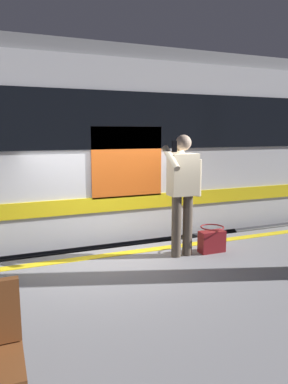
{
  "coord_description": "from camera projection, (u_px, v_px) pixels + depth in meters",
  "views": [
    {
      "loc": [
        1.55,
        5.15,
        2.75
      ],
      "look_at": [
        -0.42,
        0.3,
        1.89
      ],
      "focal_mm": 33.81,
      "sensor_mm": 36.0,
      "label": 1
    }
  ],
  "objects": [
    {
      "name": "ground_plane",
      "position": [
        112.0,
        308.0,
        5.73
      ],
      "size": [
        23.45,
        23.45,
        0.0
      ],
      "primitive_type": "plane",
      "color": "#3D3D3F"
    },
    {
      "name": "platform",
      "position": [
        165.0,
        345.0,
        3.88
      ],
      "size": [
        15.23,
        3.89,
        0.99
      ],
      "primitive_type": "cube",
      "color": "gray",
      "rests_on": "ground"
    },
    {
      "name": "safety_line",
      "position": [
        117.0,
        254.0,
        5.3
      ],
      "size": [
        14.92,
        0.16,
        0.01
      ],
      "primitive_type": "cube",
      "color": "yellow",
      "rests_on": "platform"
    },
    {
      "name": "track_rail_near",
      "position": [
        95.0,
        278.0,
        6.72
      ],
      "size": [
        19.8,
        0.08,
        0.16
      ],
      "primitive_type": "cube",
      "color": "slate",
      "rests_on": "ground"
    },
    {
      "name": "track_rail_far",
      "position": [
        78.0,
        254.0,
        8.04
      ],
      "size": [
        19.8,
        0.08,
        0.16
      ],
      "primitive_type": "cube",
      "color": "slate",
      "rests_on": "ground"
    },
    {
      "name": "passenger",
      "position": [
        183.0,
        185.0,
        5.09
      ],
      "size": [
        0.57,
        0.55,
        1.73
      ],
      "color": "brown",
      "rests_on": "platform"
    },
    {
      "name": "handbag",
      "position": [
        212.0,
        240.0,
        5.37
      ],
      "size": [
        0.39,
        0.35,
        0.39
      ],
      "color": "maroon",
      "rests_on": "platform"
    }
  ]
}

